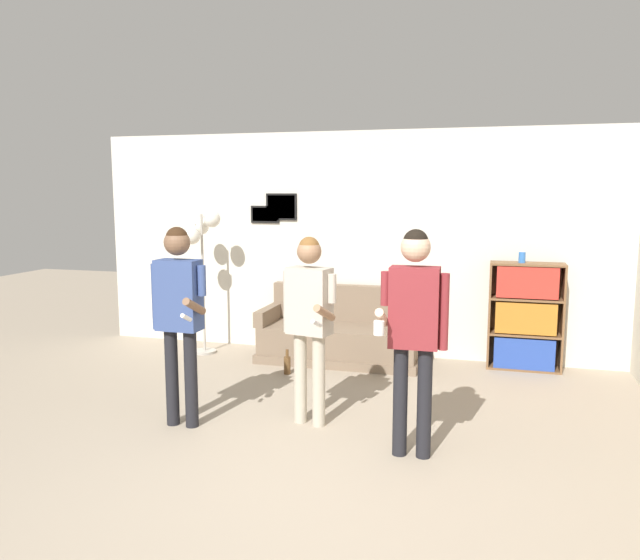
# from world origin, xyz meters

# --- Properties ---
(ground_plane) EXTENTS (20.00, 20.00, 0.00)m
(ground_plane) POSITION_xyz_m (0.00, 0.00, 0.00)
(ground_plane) COLOR gray
(wall_back) EXTENTS (7.66, 0.08, 2.70)m
(wall_back) POSITION_xyz_m (-0.01, 4.02, 1.35)
(wall_back) COLOR silver
(wall_back) RESTS_ON ground_plane
(couch) EXTENTS (1.89, 0.80, 0.86)m
(couch) POSITION_xyz_m (-0.58, 3.60, 0.29)
(couch) COLOR #7A6651
(couch) RESTS_ON ground_plane
(bookshelf) EXTENTS (0.80, 0.30, 1.20)m
(bookshelf) POSITION_xyz_m (1.49, 3.80, 0.60)
(bookshelf) COLOR brown
(bookshelf) RESTS_ON ground_plane
(floor_lamp) EXTENTS (0.41, 0.44, 1.76)m
(floor_lamp) POSITION_xyz_m (-2.28, 3.46, 1.39)
(floor_lamp) COLOR #ADA89E
(floor_lamp) RESTS_ON ground_plane
(person_player_foreground_left) EXTENTS (0.50, 0.46, 1.70)m
(person_player_foreground_left) POSITION_xyz_m (-1.38, 1.20, 1.05)
(person_player_foreground_left) COLOR black
(person_player_foreground_left) RESTS_ON ground_plane
(person_player_foreground_center) EXTENTS (0.49, 0.51, 1.62)m
(person_player_foreground_center) POSITION_xyz_m (-0.35, 1.53, 0.99)
(person_player_foreground_center) COLOR #B7AD99
(person_player_foreground_center) RESTS_ON ground_plane
(person_watcher_holding_cup) EXTENTS (0.50, 0.43, 1.72)m
(person_watcher_holding_cup) POSITION_xyz_m (0.58, 1.11, 1.06)
(person_watcher_holding_cup) COLOR black
(person_watcher_holding_cup) RESTS_ON ground_plane
(bottle_on_floor) EXTENTS (0.07, 0.07, 0.28)m
(bottle_on_floor) POSITION_xyz_m (-1.00, 2.88, 0.11)
(bottle_on_floor) COLOR brown
(bottle_on_floor) RESTS_ON ground_plane
(drinking_cup) EXTENTS (0.07, 0.07, 0.12)m
(drinking_cup) POSITION_xyz_m (1.43, 3.80, 1.26)
(drinking_cup) COLOR blue
(drinking_cup) RESTS_ON bookshelf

